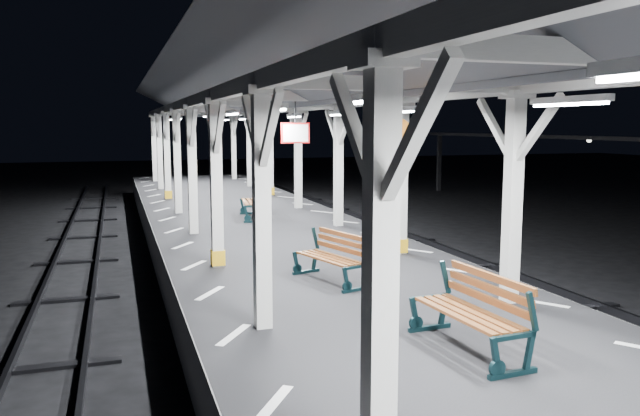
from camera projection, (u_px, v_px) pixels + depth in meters
ground at (347, 336)px, 11.32m from camera, size 120.00×120.00×0.00m
platform at (347, 309)px, 11.26m from camera, size 6.00×50.00×1.00m
hazard_stripes_left at (210, 293)px, 10.43m from camera, size 1.00×48.00×0.01m
hazard_stripes_right at (466, 272)px, 11.95m from camera, size 1.00×48.00×0.01m
track_left at (48, 364)px, 9.77m from camera, size 2.20×60.00×0.16m
track_right at (573, 307)px, 12.86m from camera, size 2.20×60.00×0.16m
canopy at (348, 80)px, 10.70m from camera, size 5.40×49.00×4.65m
bench_near at (475, 310)px, 7.75m from camera, size 0.80×1.84×0.97m
bench_mid at (334, 256)px, 11.21m from camera, size 1.02×1.72×0.88m
bench_far at (256, 201)px, 18.85m from camera, size 0.91×1.91×1.00m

